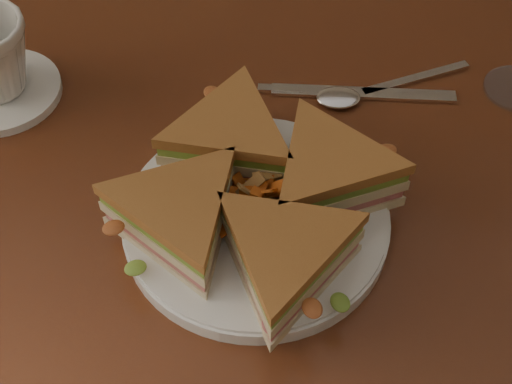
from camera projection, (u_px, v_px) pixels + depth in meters
table at (275, 232)px, 0.78m from camera, size 1.20×0.80×0.75m
plate at (256, 220)px, 0.66m from camera, size 0.25×0.25×0.02m
sandwich_wedges at (256, 195)px, 0.63m from camera, size 0.32×0.32×0.06m
crisps_mound at (256, 198)px, 0.64m from camera, size 0.09×0.09×0.05m
spoon at (357, 93)px, 0.77m from camera, size 0.18×0.08×0.01m
knife at (350, 93)px, 0.78m from camera, size 0.22×0.03×0.00m
saucer at (1, 91)px, 0.77m from camera, size 0.13×0.13×0.01m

